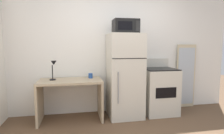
{
  "coord_description": "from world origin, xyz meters",
  "views": [
    {
      "loc": [
        -0.85,
        -2.1,
        1.36
      ],
      "look_at": [
        -0.22,
        1.1,
        1.0
      ],
      "focal_mm": 29.73,
      "sensor_mm": 36.0,
      "label": 1
    }
  ],
  "objects_px": {
    "desk": "(71,92)",
    "oven_range": "(159,91)",
    "coffee_mug": "(91,76)",
    "refrigerator": "(125,76)",
    "leaning_mirror": "(186,76)",
    "microwave": "(125,27)",
    "desk_lamp": "(53,67)"
  },
  "relations": [
    {
      "from": "refrigerator",
      "to": "microwave",
      "type": "distance_m",
      "value": 0.93
    },
    {
      "from": "coffee_mug",
      "to": "desk_lamp",
      "type": "bearing_deg",
      "value": -172.07
    },
    {
      "from": "refrigerator",
      "to": "leaning_mirror",
      "type": "bearing_deg",
      "value": 10.51
    },
    {
      "from": "refrigerator",
      "to": "leaning_mirror",
      "type": "height_order",
      "value": "refrigerator"
    },
    {
      "from": "refrigerator",
      "to": "coffee_mug",
      "type": "bearing_deg",
      "value": 169.17
    },
    {
      "from": "desk",
      "to": "oven_range",
      "type": "height_order",
      "value": "oven_range"
    },
    {
      "from": "desk_lamp",
      "to": "microwave",
      "type": "distance_m",
      "value": 1.51
    },
    {
      "from": "desk_lamp",
      "to": "coffee_mug",
      "type": "relative_size",
      "value": 3.72
    },
    {
      "from": "coffee_mug",
      "to": "refrigerator",
      "type": "distance_m",
      "value": 0.66
    },
    {
      "from": "desk_lamp",
      "to": "refrigerator",
      "type": "distance_m",
      "value": 1.33
    },
    {
      "from": "microwave",
      "to": "oven_range",
      "type": "bearing_deg",
      "value": 3.14
    },
    {
      "from": "desk_lamp",
      "to": "coffee_mug",
      "type": "distance_m",
      "value": 0.7
    },
    {
      "from": "oven_range",
      "to": "coffee_mug",
      "type": "bearing_deg",
      "value": 175.61
    },
    {
      "from": "desk_lamp",
      "to": "refrigerator",
      "type": "relative_size",
      "value": 0.22
    },
    {
      "from": "desk",
      "to": "desk_lamp",
      "type": "distance_m",
      "value": 0.55
    },
    {
      "from": "oven_range",
      "to": "leaning_mirror",
      "type": "xyz_separation_m",
      "value": [
        0.75,
        0.26,
        0.23
      ]
    },
    {
      "from": "coffee_mug",
      "to": "oven_range",
      "type": "height_order",
      "value": "oven_range"
    },
    {
      "from": "refrigerator",
      "to": "oven_range",
      "type": "distance_m",
      "value": 0.8
    },
    {
      "from": "desk",
      "to": "coffee_mug",
      "type": "distance_m",
      "value": 0.48
    },
    {
      "from": "coffee_mug",
      "to": "desk",
      "type": "bearing_deg",
      "value": -162.46
    },
    {
      "from": "oven_range",
      "to": "microwave",
      "type": "bearing_deg",
      "value": -176.86
    },
    {
      "from": "desk_lamp",
      "to": "desk",
      "type": "bearing_deg",
      "value": -5.1
    },
    {
      "from": "desk",
      "to": "oven_range",
      "type": "distance_m",
      "value": 1.75
    },
    {
      "from": "desk_lamp",
      "to": "leaning_mirror",
      "type": "relative_size",
      "value": 0.25
    },
    {
      "from": "refrigerator",
      "to": "oven_range",
      "type": "relative_size",
      "value": 1.45
    },
    {
      "from": "desk_lamp",
      "to": "microwave",
      "type": "height_order",
      "value": "microwave"
    },
    {
      "from": "microwave",
      "to": "desk",
      "type": "bearing_deg",
      "value": 178.57
    },
    {
      "from": "coffee_mug",
      "to": "leaning_mirror",
      "type": "bearing_deg",
      "value": 4.03
    },
    {
      "from": "coffee_mug",
      "to": "leaning_mirror",
      "type": "height_order",
      "value": "leaning_mirror"
    },
    {
      "from": "desk",
      "to": "leaning_mirror",
      "type": "distance_m",
      "value": 2.52
    },
    {
      "from": "microwave",
      "to": "desk_lamp",
      "type": "bearing_deg",
      "value": 177.75
    },
    {
      "from": "desk_lamp",
      "to": "oven_range",
      "type": "bearing_deg",
      "value": -0.33
    }
  ]
}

